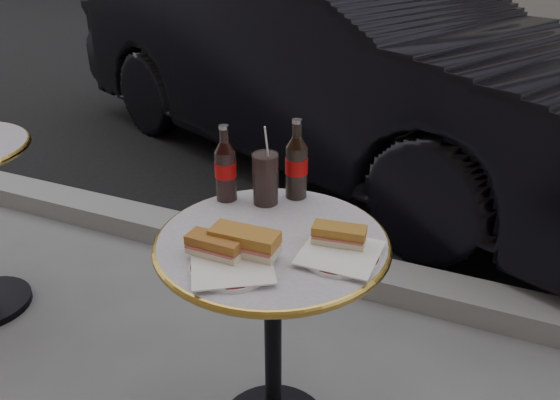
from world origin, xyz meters
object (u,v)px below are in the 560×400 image
at_px(cola_bottle_right, 297,159).
at_px(parked_car, 334,58).
at_px(bistro_table, 273,345).
at_px(cola_glass, 265,179).
at_px(cola_bottle_left, 225,163).
at_px(plate_right, 340,255).
at_px(plate_left, 232,267).

bearing_deg(cola_bottle_right, parked_car, 105.82).
height_order(bistro_table, parked_car, parked_car).
bearing_deg(cola_glass, parked_car, 103.62).
relative_size(cola_glass, parked_car, 0.04).
height_order(cola_bottle_left, cola_glass, cola_bottle_left).
xyz_separation_m(cola_bottle_left, cola_glass, (0.12, 0.02, -0.04)).
relative_size(plate_right, parked_car, 0.05).
xyz_separation_m(plate_left, cola_glass, (-0.07, 0.35, 0.07)).
height_order(plate_right, cola_bottle_left, cola_bottle_left).
height_order(plate_left, cola_bottle_right, cola_bottle_right).
relative_size(cola_bottle_right, parked_car, 0.06).
distance_m(bistro_table, plate_left, 0.41).
height_order(cola_bottle_left, cola_bottle_right, cola_bottle_right).
bearing_deg(parked_car, plate_left, -143.56).
xyz_separation_m(plate_left, cola_bottle_left, (-0.19, 0.32, 0.11)).
distance_m(plate_left, cola_glass, 0.36).
xyz_separation_m(cola_glass, parked_car, (-0.51, 2.12, -0.12)).
relative_size(plate_left, cola_bottle_left, 0.87).
height_order(bistro_table, cola_bottle_left, cola_bottle_left).
xyz_separation_m(cola_bottle_left, parked_car, (-0.40, 2.14, -0.15)).
distance_m(plate_right, parked_car, 2.45).
height_order(plate_left, plate_right, same).
bearing_deg(cola_glass, cola_bottle_right, 49.02).
bearing_deg(cola_bottle_right, plate_right, -49.66).
xyz_separation_m(plate_left, plate_right, (0.22, 0.15, -0.00)).
height_order(cola_bottle_right, parked_car, parked_car).
height_order(plate_right, parked_car, parked_car).
height_order(plate_left, cola_bottle_left, cola_bottle_left).
distance_m(plate_left, parked_car, 2.54).
distance_m(cola_bottle_right, parked_car, 2.13).
bearing_deg(plate_left, parked_car, 103.41).
height_order(plate_left, parked_car, parked_car).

